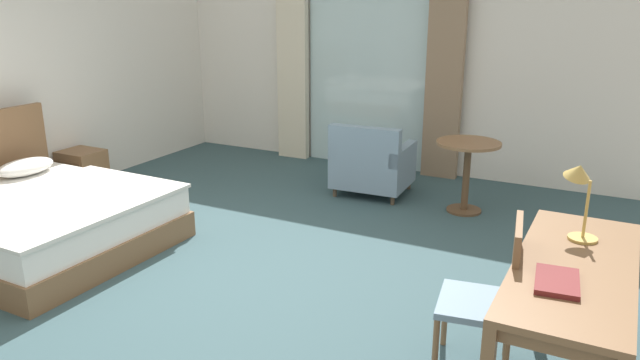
% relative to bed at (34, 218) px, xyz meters
% --- Properties ---
extents(ground, '(6.46, 7.83, 0.10)m').
position_rel_bed_xyz_m(ground, '(1.78, 0.25, -0.32)').
color(ground, '#334C51').
extents(wall_back, '(6.06, 0.12, 2.79)m').
position_rel_bed_xyz_m(wall_back, '(1.78, 3.90, 1.12)').
color(wall_back, silver).
rests_on(wall_back, ground).
extents(balcony_glass_door, '(1.60, 0.02, 2.45)m').
position_rel_bed_xyz_m(balcony_glass_door, '(1.50, 3.82, 0.96)').
color(balcony_glass_door, silver).
rests_on(balcony_glass_door, ground).
extents(curtain_panel_left, '(0.42, 0.10, 2.45)m').
position_rel_bed_xyz_m(curtain_panel_left, '(0.48, 3.72, 0.96)').
color(curtain_panel_left, beige).
rests_on(curtain_panel_left, ground).
extents(curtain_panel_right, '(0.43, 0.10, 2.45)m').
position_rel_bed_xyz_m(curtain_panel_right, '(2.52, 3.72, 0.96)').
color(curtain_panel_right, '#897056').
rests_on(curtain_panel_right, ground).
extents(bed, '(2.04, 1.80, 1.07)m').
position_rel_bed_xyz_m(bed, '(0.00, 0.00, 0.00)').
color(bed, brown).
rests_on(bed, ground).
extents(nightstand, '(0.44, 0.39, 0.47)m').
position_rel_bed_xyz_m(nightstand, '(-0.88, 1.32, -0.03)').
color(nightstand, brown).
rests_on(nightstand, ground).
extents(writing_desk, '(0.61, 1.59, 0.77)m').
position_rel_bed_xyz_m(writing_desk, '(4.33, -0.03, 0.41)').
color(writing_desk, brown).
rests_on(writing_desk, ground).
extents(desk_chair, '(0.48, 0.51, 0.95)m').
position_rel_bed_xyz_m(desk_chair, '(3.92, -0.04, 0.25)').
color(desk_chair, gray).
rests_on(desk_chair, ground).
extents(desk_lamp, '(0.24, 0.25, 0.45)m').
position_rel_bed_xyz_m(desk_lamp, '(4.28, 0.41, 0.81)').
color(desk_lamp, tan).
rests_on(desk_lamp, writing_desk).
extents(closed_book, '(0.24, 0.34, 0.03)m').
position_rel_bed_xyz_m(closed_book, '(4.27, -0.31, 0.52)').
color(closed_book, maroon).
rests_on(closed_book, writing_desk).
extents(armchair_by_window, '(0.82, 0.75, 0.81)m').
position_rel_bed_xyz_m(armchair_by_window, '(2.04, 2.71, 0.06)').
color(armchair_by_window, gray).
rests_on(armchair_by_window, ground).
extents(round_cafe_table, '(0.64, 0.64, 0.73)m').
position_rel_bed_xyz_m(round_cafe_table, '(3.11, 2.62, 0.27)').
color(round_cafe_table, brown).
rests_on(round_cafe_table, ground).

